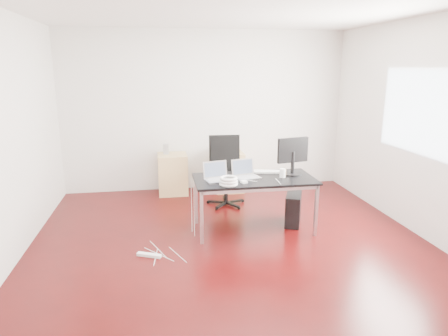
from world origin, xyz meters
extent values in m
plane|color=#320506|center=(0.00, 0.00, 0.00)|extent=(5.00, 5.00, 0.00)
plane|color=silver|center=(0.00, 0.00, 2.80)|extent=(5.00, 5.00, 0.00)
plane|color=silver|center=(0.00, 2.50, 1.40)|extent=(5.00, 0.00, 5.00)
plane|color=silver|center=(0.00, -2.50, 1.40)|extent=(5.00, 0.00, 5.00)
plane|color=silver|center=(-2.50, 0.00, 1.40)|extent=(0.00, 5.00, 5.00)
plane|color=silver|center=(2.50, 0.00, 1.40)|extent=(0.00, 5.00, 5.00)
plane|color=white|center=(2.48, 0.20, 1.60)|extent=(0.00, 1.50, 1.50)
cube|color=black|center=(0.39, 0.42, 0.71)|extent=(1.60, 0.80, 0.03)
cube|color=silver|center=(-0.36, 0.07, 0.35)|extent=(0.04, 0.04, 0.70)
cube|color=silver|center=(-0.36, 0.77, 0.35)|extent=(0.04, 0.04, 0.70)
cube|color=silver|center=(1.14, 0.07, 0.35)|extent=(0.04, 0.04, 0.70)
cube|color=silver|center=(1.14, 0.77, 0.35)|extent=(0.04, 0.04, 0.70)
cylinder|color=black|center=(0.19, 1.46, 0.23)|extent=(0.06, 0.06, 0.47)
cube|color=black|center=(0.19, 1.46, 0.50)|extent=(0.51, 0.49, 0.06)
cube|color=black|center=(0.20, 1.68, 0.81)|extent=(0.47, 0.12, 0.55)
cube|color=tan|center=(-0.63, 2.23, 0.35)|extent=(0.50, 0.50, 0.70)
cube|color=tan|center=(0.37, 2.23, 0.35)|extent=(0.50, 0.50, 0.70)
cube|color=black|center=(0.99, 0.51, 0.22)|extent=(0.36, 0.49, 0.44)
cylinder|color=black|center=(0.26, 2.25, 0.14)|extent=(0.31, 0.31, 0.28)
cube|color=white|center=(-1.02, -0.18, 0.02)|extent=(0.30, 0.18, 0.04)
cube|color=silver|center=(-0.11, 0.36, 0.74)|extent=(0.37, 0.30, 0.01)
cube|color=silver|center=(-0.13, 0.47, 0.85)|extent=(0.33, 0.12, 0.22)
cube|color=#475166|center=(-0.13, 0.46, 0.85)|extent=(0.29, 0.10, 0.18)
cube|color=silver|center=(0.29, 0.43, 0.74)|extent=(0.38, 0.31, 0.01)
cube|color=silver|center=(0.26, 0.54, 0.85)|extent=(0.33, 0.13, 0.22)
cube|color=#475166|center=(0.26, 0.54, 0.85)|extent=(0.29, 0.11, 0.18)
cylinder|color=black|center=(0.94, 0.50, 0.74)|extent=(0.26, 0.26, 0.02)
cylinder|color=black|center=(0.94, 0.50, 0.90)|extent=(0.05, 0.05, 0.30)
cube|color=black|center=(0.94, 0.52, 1.07)|extent=(0.45, 0.14, 0.34)
cube|color=#475166|center=(0.94, 0.55, 1.07)|extent=(0.39, 0.09, 0.29)
cube|color=white|center=(0.62, 0.67, 0.74)|extent=(0.46, 0.23, 0.02)
cylinder|color=white|center=(0.77, 0.38, 0.79)|extent=(0.08, 0.08, 0.12)
cylinder|color=#4E331B|center=(0.80, 0.46, 0.78)|extent=(0.09, 0.09, 0.10)
torus|color=white|center=(-0.01, 0.14, 0.75)|extent=(0.24, 0.24, 0.04)
torus|color=white|center=(-0.01, 0.14, 0.78)|extent=(0.23, 0.23, 0.04)
torus|color=white|center=(-0.01, 0.14, 0.82)|extent=(0.22, 0.22, 0.04)
cube|color=white|center=(0.20, 0.21, 0.74)|extent=(0.09, 0.09, 0.03)
cube|color=#9E9E9E|center=(-0.73, 2.27, 0.79)|extent=(0.11, 0.10, 0.18)
cube|color=black|center=(0.32, 2.21, 0.74)|extent=(0.34, 0.29, 0.09)
camera|label=1|loc=(-0.86, -4.57, 2.17)|focal=32.00mm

